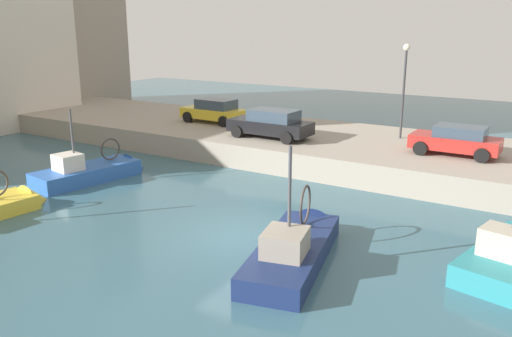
# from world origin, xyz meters

# --- Properties ---
(water_surface) EXTENTS (80.00, 80.00, 0.00)m
(water_surface) POSITION_xyz_m (0.00, 0.00, 0.00)
(water_surface) COLOR #386070
(water_surface) RESTS_ON ground
(quay_wall) EXTENTS (9.00, 56.00, 1.20)m
(quay_wall) POSITION_xyz_m (11.50, 0.00, 0.60)
(quay_wall) COLOR #9E9384
(quay_wall) RESTS_ON ground
(fishing_boat_navy) EXTENTS (6.55, 3.17, 4.56)m
(fishing_boat_navy) POSITION_xyz_m (-0.57, -2.31, 0.10)
(fishing_boat_navy) COLOR navy
(fishing_boat_navy) RESTS_ON ground
(fishing_boat_blue) EXTENTS (5.80, 2.69, 4.23)m
(fishing_boat_blue) POSITION_xyz_m (2.03, 9.65, 0.09)
(fishing_boat_blue) COLOR #2D60B7
(fishing_boat_blue) RESTS_ON ground
(parked_car_black) EXTENTS (1.99, 4.41, 1.50)m
(parked_car_black) POSITION_xyz_m (9.49, 4.51, 1.96)
(parked_car_black) COLOR black
(parked_car_black) RESTS_ON quay_wall
(parked_car_red) EXTENTS (1.90, 3.87, 1.35)m
(parked_car_red) POSITION_xyz_m (10.70, -4.53, 1.90)
(parked_car_red) COLOR red
(parked_car_red) RESTS_ON quay_wall
(parked_car_yellow) EXTENTS (1.95, 4.03, 1.43)m
(parked_car_yellow) POSITION_xyz_m (11.53, 9.67, 1.93)
(parked_car_yellow) COLOR gold
(parked_car_yellow) RESTS_ON quay_wall
(quay_streetlamp) EXTENTS (0.36, 0.36, 4.83)m
(quay_streetlamp) POSITION_xyz_m (13.00, -1.28, 4.45)
(quay_streetlamp) COLOR #38383D
(quay_streetlamp) RESTS_ON quay_wall
(waterfront_building_west_mid) EXTENTS (9.21, 7.11, 17.51)m
(waterfront_building_west_mid) POSITION_xyz_m (15.87, 28.82, 8.77)
(waterfront_building_west_mid) COLOR #A39384
(waterfront_building_west_mid) RESTS_ON ground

